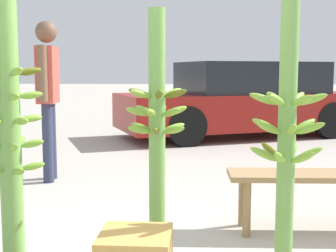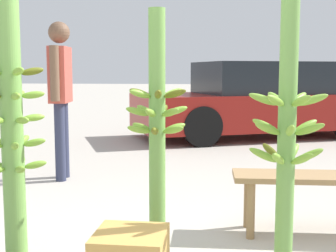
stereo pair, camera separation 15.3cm
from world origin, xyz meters
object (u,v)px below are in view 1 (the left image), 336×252
vendor_person (48,85)px  parked_car (244,101)px  banana_stalk_right (287,131)px  banana_stalk_center (157,132)px  market_bench (319,183)px  banana_stalk_left (9,126)px

vendor_person → parked_car: (2.43, 3.71, -0.39)m
banana_stalk_right → vendor_person: (-2.15, 2.23, 0.19)m
banana_stalk_center → market_bench: (1.15, 0.63, -0.45)m
market_bench → banana_stalk_right: bearing=-119.3°
banana_stalk_right → parked_car: banana_stalk_right is taller
parked_car → vendor_person: bearing=123.7°
banana_stalk_left → parked_car: banana_stalk_left is taller
banana_stalk_center → vendor_person: 2.54m
banana_stalk_left → market_bench: banana_stalk_left is taller
banana_stalk_left → banana_stalk_right: banana_stalk_left is taller
banana_stalk_center → banana_stalk_right: 0.77m
market_bench → parked_car: size_ratio=0.28×
banana_stalk_right → parked_car: size_ratio=0.36×
banana_stalk_center → parked_car: (1.04, 5.82, -0.17)m
banana_stalk_left → vendor_person: (-0.51, 2.25, 0.17)m
banana_stalk_right → parked_car: bearing=87.3°
vendor_person → parked_car: 4.45m
vendor_person → parked_car: vendor_person is taller
vendor_person → market_bench: bearing=-127.9°
banana_stalk_right → banana_stalk_left: bearing=-179.5°
banana_stalk_right → market_bench: size_ratio=1.26×
banana_stalk_center → market_bench: bearing=29.0°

